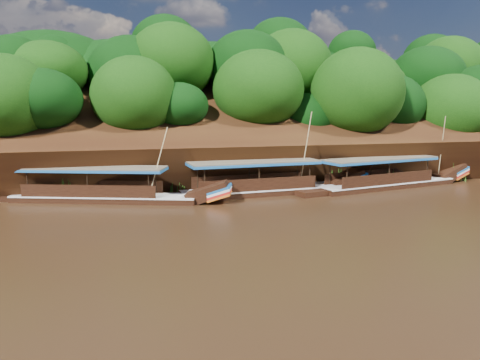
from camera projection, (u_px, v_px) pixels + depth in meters
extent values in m
plane|color=black|center=(285.00, 217.00, 29.35)|extent=(160.00, 160.00, 0.00)
cube|color=black|center=(226.00, 142.00, 44.06)|extent=(120.00, 16.12, 13.64)
cube|color=black|center=(206.00, 166.00, 54.14)|extent=(120.00, 24.00, 12.00)
ellipsoid|color=#0C3C0A|center=(163.00, 144.00, 41.56)|extent=(18.00, 8.00, 6.40)
ellipsoid|color=#0C3C0A|center=(210.00, 84.00, 49.84)|extent=(24.00, 11.00, 8.40)
ellipsoid|color=#0C3C0A|center=(452.00, 140.00, 48.83)|extent=(18.00, 8.00, 6.00)
cube|color=black|center=(387.00, 188.00, 39.84)|extent=(13.69, 5.06, 0.95)
cube|color=silver|center=(387.00, 182.00, 39.77)|extent=(13.71, 5.13, 0.11)
cube|color=black|center=(449.00, 173.00, 43.13)|extent=(3.47, 2.36, 1.84)
cube|color=#185A9C|center=(455.00, 169.00, 43.46)|extent=(2.00, 2.11, 0.68)
cube|color=red|center=(455.00, 173.00, 43.52)|extent=(2.00, 2.11, 0.68)
cube|color=brown|center=(381.00, 159.00, 39.06)|extent=(10.90, 4.80, 0.13)
cube|color=#185A9C|center=(380.00, 160.00, 39.08)|extent=(10.90, 4.80, 0.19)
cylinder|color=tan|center=(442.00, 147.00, 41.46)|extent=(0.79, 1.41, 5.46)
cube|color=black|center=(264.00, 194.00, 36.87)|extent=(13.19, 3.28, 0.98)
cube|color=silver|center=(264.00, 188.00, 36.79)|extent=(13.20, 3.35, 0.11)
cube|color=black|center=(345.00, 180.00, 39.11)|extent=(3.21, 2.00, 1.84)
cube|color=#185A9C|center=(354.00, 176.00, 39.32)|extent=(1.73, 1.97, 0.67)
cube|color=red|center=(354.00, 180.00, 39.38)|extent=(1.73, 1.97, 0.67)
cube|color=brown|center=(254.00, 162.00, 36.19)|extent=(10.39, 3.44, 0.13)
cube|color=#185A9C|center=(254.00, 163.00, 36.21)|extent=(10.39, 3.44, 0.20)
cylinder|color=tan|center=(306.00, 150.00, 36.76)|extent=(0.74, 0.60, 5.95)
cube|color=black|center=(105.00, 201.00, 34.15)|extent=(13.47, 6.57, 0.92)
cube|color=silver|center=(105.00, 195.00, 34.09)|extent=(13.49, 6.63, 0.10)
cube|color=black|center=(208.00, 193.00, 33.50)|extent=(3.55, 2.64, 1.81)
cube|color=#185A9C|center=(220.00, 189.00, 33.39)|extent=(2.14, 2.20, 0.68)
cube|color=red|center=(220.00, 194.00, 33.45)|extent=(2.14, 2.20, 0.68)
cube|color=brown|center=(92.00, 168.00, 33.83)|extent=(10.82, 5.92, 0.12)
cube|color=#185A9C|center=(92.00, 170.00, 33.85)|extent=(10.82, 5.92, 0.18)
cylinder|color=tan|center=(158.00, 161.00, 33.19)|extent=(1.55, 0.62, 4.87)
cone|color=#2E5B16|center=(69.00, 187.00, 34.69)|extent=(1.50, 1.50, 1.90)
cone|color=#2E5B16|center=(179.00, 186.00, 36.80)|extent=(1.50, 1.50, 1.30)
cone|color=#2E5B16|center=(248.00, 180.00, 38.14)|extent=(1.50, 1.50, 1.90)
cone|color=#2E5B16|center=(334.00, 174.00, 40.33)|extent=(1.50, 1.50, 2.23)
cone|color=#2E5B16|center=(385.00, 177.00, 41.19)|extent=(1.50, 1.50, 1.37)
cone|color=#2E5B16|center=(458.00, 171.00, 43.41)|extent=(1.50, 1.50, 1.77)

